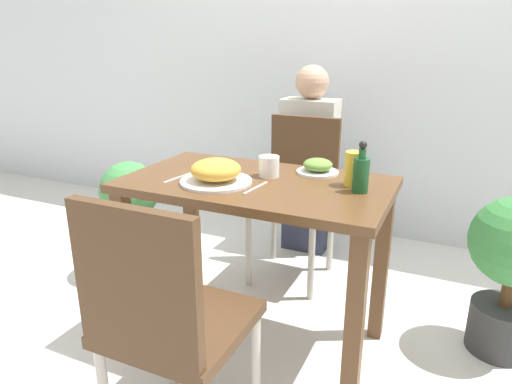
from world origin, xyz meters
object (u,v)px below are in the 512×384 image
chair_far (297,189)px  drink_cup (269,166)px  sauce_bottle (361,173)px  potted_plant_left (131,211)px  person_figure (309,162)px  side_plate (318,167)px  juice_glass (354,169)px  chair_near (165,317)px  food_plate (216,172)px

chair_far → drink_cup: size_ratio=10.41×
drink_cup → sauce_bottle: sauce_bottle is taller
sauce_bottle → potted_plant_left: bearing=169.6°
sauce_bottle → person_figure: 1.18m
side_plate → potted_plant_left: bearing=176.6°
juice_glass → sauce_bottle: size_ratio=0.70×
person_figure → chair_far: bearing=-82.0°
person_figure → drink_cup: bearing=-81.9°
chair_near → sauce_bottle: (0.41, 0.68, 0.32)m
drink_cup → juice_glass: size_ratio=0.64×
chair_near → food_plate: chair_near is taller
chair_near → potted_plant_left: 1.29m
food_plate → drink_cup: food_plate is taller
side_plate → sauce_bottle: bearing=-38.7°
potted_plant_left → person_figure: bearing=45.0°
chair_near → person_figure: person_figure is taller
food_plate → potted_plant_left: bearing=154.4°
chair_near → side_plate: chair_near is taller
chair_near → potted_plant_left: chair_near is taller
drink_cup → side_plate: bearing=36.6°
juice_glass → person_figure: size_ratio=0.12×
chair_near → sauce_bottle: bearing=-121.2°
chair_near → potted_plant_left: bearing=-45.9°
potted_plant_left → drink_cup: bearing=-11.8°
chair_far → food_plate: chair_far is taller
sauce_bottle → chair_far: bearing=125.8°
chair_near → chair_far: (-0.07, 1.35, 0.00)m
side_plate → drink_cup: bearing=-143.4°
food_plate → person_figure: person_figure is taller
chair_far → juice_glass: chair_far is taller
chair_near → juice_glass: chair_near is taller
food_plate → sauce_bottle: size_ratio=1.48×
food_plate → chair_far: bearing=85.2°
side_plate → chair_far: bearing=118.0°
chair_near → person_figure: bearing=-86.1°
chair_far → sauce_bottle: sauce_bottle is taller
chair_far → juice_glass: (0.44, -0.60, 0.32)m
drink_cup → food_plate: bearing=-131.8°
juice_glass → drink_cup: bearing=-176.9°
sauce_bottle → juice_glass: bearing=121.3°
juice_glass → potted_plant_left: (-1.27, 0.17, -0.44)m
food_plate → potted_plant_left: size_ratio=0.43×
drink_cup → potted_plant_left: bearing=168.2°
potted_plant_left → food_plate: bearing=-25.6°
chair_far → juice_glass: bearing=-53.7°
drink_cup → person_figure: person_figure is taller
food_plate → drink_cup: bearing=48.2°
food_plate → potted_plant_left: 0.94m
side_plate → juice_glass: (0.18, -0.11, 0.04)m
food_plate → person_figure: bearing=89.2°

